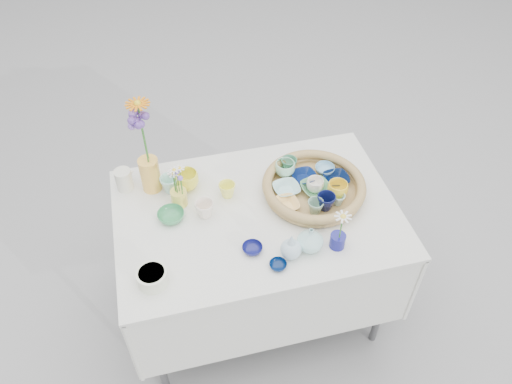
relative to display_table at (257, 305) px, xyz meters
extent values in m
plane|color=gray|center=(0.00, 0.00, 0.00)|extent=(80.00, 80.00, 0.00)
imported|color=#091B52|center=(0.26, 0.13, 0.80)|extent=(0.12, 0.12, 0.03)
imported|color=#041133|center=(0.40, 0.08, 0.80)|extent=(0.12, 0.12, 0.03)
imported|color=yellow|center=(0.37, -0.01, 0.82)|extent=(0.11, 0.11, 0.07)
imported|color=#5D9D6A|center=(0.29, 0.05, 0.80)|extent=(0.15, 0.15, 0.03)
imported|color=#7DA58C|center=(0.24, -0.08, 0.82)|extent=(0.08, 0.08, 0.07)
imported|color=#A5DAD7|center=(0.16, 0.08, 0.80)|extent=(0.13, 0.13, 0.03)
imported|color=#A4E8BF|center=(0.18, 0.19, 0.82)|extent=(0.11, 0.11, 0.08)
imported|color=white|center=(0.29, 0.05, 0.81)|extent=(0.10, 0.10, 0.06)
imported|color=#74ADCC|center=(0.37, 0.16, 0.80)|extent=(0.12, 0.12, 0.03)
imported|color=#0C123E|center=(0.29, -0.07, 0.82)|extent=(0.10, 0.10, 0.08)
imported|color=#FFCB72|center=(0.13, -0.02, 0.80)|extent=(0.13, 0.13, 0.03)
imported|color=#9FC7BC|center=(0.36, -0.06, 0.81)|extent=(0.08, 0.08, 0.06)
imported|color=#418261|center=(0.21, 0.21, 0.82)|extent=(0.10, 0.10, 0.07)
imported|color=yellow|center=(-0.28, 0.23, 0.81)|extent=(0.14, 0.14, 0.09)
imported|color=#FFFC5F|center=(-0.11, 0.13, 0.80)|extent=(0.10, 0.10, 0.07)
imported|color=#3A9058|center=(-0.38, 0.05, 0.78)|extent=(0.14, 0.14, 0.04)
imported|color=white|center=(-0.23, 0.03, 0.80)|extent=(0.11, 0.11, 0.08)
imported|color=#101357|center=(-0.07, -0.21, 0.78)|extent=(0.10, 0.10, 0.03)
imported|color=#B2EFE1|center=(-0.36, 0.23, 0.81)|extent=(0.10, 0.10, 0.08)
imported|color=#041946|center=(0.01, -0.31, 0.78)|extent=(0.09, 0.09, 0.02)
imported|color=#A6DBD7|center=(0.16, -0.25, 0.82)|extent=(0.14, 0.14, 0.11)
cylinder|color=navy|center=(0.28, -0.27, 0.80)|extent=(0.07, 0.07, 0.07)
cylinder|color=#FFBE4B|center=(-0.44, 0.27, 0.85)|extent=(0.11, 0.11, 0.17)
cylinder|color=#F4DF54|center=(-0.33, 0.13, 0.80)|extent=(0.09, 0.09, 0.08)
camera|label=1|loc=(-0.37, -1.47, 2.40)|focal=35.00mm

